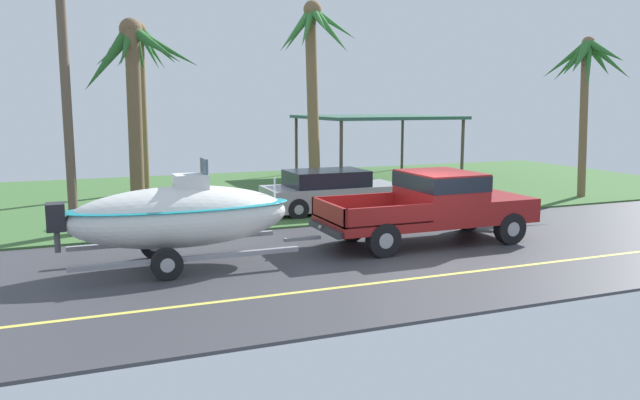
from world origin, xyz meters
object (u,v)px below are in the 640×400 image
pickup_truck_towing (439,203)px  palm_tree_far_left (133,76)px  boat_on_trailer (180,216)px  palm_tree_near_right (139,61)px  utility_pole (64,61)px  palm_tree_near_left (313,53)px  palm_tree_mid (586,70)px  parked_sedan_near (331,192)px  carport_awning (376,118)px

pickup_truck_towing → palm_tree_far_left: (-6.85, 4.95, 3.24)m
boat_on_trailer → palm_tree_near_right: bearing=87.4°
pickup_truck_towing → boat_on_trailer: bearing=-180.0°
utility_pole → palm_tree_near_left: bearing=31.5°
palm_tree_mid → utility_pole: utility_pole is taller
parked_sedan_near → palm_tree_far_left: size_ratio=0.76×
carport_awning → palm_tree_near_right: bearing=-174.0°
pickup_truck_towing → carport_awning: 13.63m
palm_tree_near_right → palm_tree_far_left: palm_tree_near_right is taller
pickup_truck_towing → boat_on_trailer: 6.51m
pickup_truck_towing → boat_on_trailer: (-6.51, -0.00, 0.09)m
carport_awning → palm_tree_mid: size_ratio=1.08×
parked_sedan_near → palm_tree_mid: palm_tree_mid is taller
carport_awning → palm_tree_mid: bearing=-62.2°
parked_sedan_near → palm_tree_far_left: palm_tree_far_left is taller
utility_pole → pickup_truck_towing: bearing=-24.9°
boat_on_trailer → carport_awning: bearing=48.7°
carport_awning → palm_tree_near_right: 10.92m
boat_on_trailer → palm_tree_mid: size_ratio=1.00×
pickup_truck_towing → palm_tree_mid: palm_tree_mid is taller
boat_on_trailer → palm_tree_mid: (15.47, 4.49, 3.57)m
palm_tree_mid → utility_pole: size_ratio=0.67×
pickup_truck_towing → parked_sedan_near: (-0.87, 4.97, -0.34)m
palm_tree_far_left → pickup_truck_towing: bearing=-35.8°
palm_tree_near_left → palm_tree_mid: palm_tree_near_left is taller
parked_sedan_near → palm_tree_mid: size_ratio=0.75×
parked_sedan_near → palm_tree_mid: (9.83, -0.48, 4.01)m
parked_sedan_near → palm_tree_near_right: 9.44m
boat_on_trailer → carport_awning: carport_awning is taller
parked_sedan_near → utility_pole: (-7.76, -0.97, 3.89)m
palm_tree_far_left → carport_awning: bearing=34.0°
pickup_truck_towing → boat_on_trailer: size_ratio=0.96×
palm_tree_near_right → pickup_truck_towing: bearing=-62.7°
parked_sedan_near → palm_tree_near_left: (1.15, 4.48, 4.70)m
palm_tree_near_left → utility_pole: (-8.91, -5.46, -0.81)m
pickup_truck_towing → palm_tree_mid: (8.96, 4.49, 3.67)m
pickup_truck_towing → boat_on_trailer: boat_on_trailer is taller
carport_awning → utility_pole: bearing=-146.7°
palm_tree_mid → palm_tree_far_left: 15.83m
pickup_truck_towing → palm_tree_near_left: size_ratio=0.77×
palm_tree_mid → palm_tree_far_left: size_ratio=1.01×
boat_on_trailer → palm_tree_mid: palm_tree_mid is taller
boat_on_trailer → parked_sedan_near: (5.64, 4.97, -0.43)m
palm_tree_far_left → utility_pole: bearing=-151.7°
boat_on_trailer → utility_pole: 5.69m
carport_awning → pickup_truck_towing: bearing=-110.1°
carport_awning → palm_tree_near_right: palm_tree_near_right is taller
parked_sedan_near → carport_awning: 9.72m
carport_awning → utility_pole: (-13.27, -8.70, 1.78)m
palm_tree_near_left → palm_tree_far_left: (-7.14, -4.50, -1.12)m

